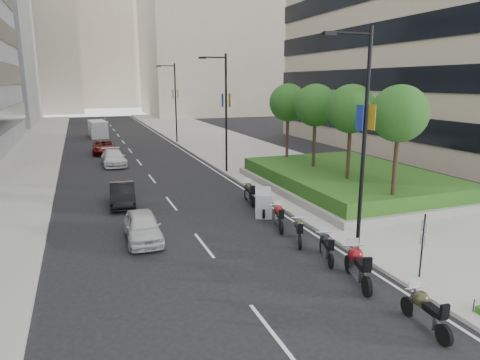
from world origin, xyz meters
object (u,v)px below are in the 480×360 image
motorcycle_3 (299,231)px  delivery_van (98,130)px  motorcycle_4 (279,217)px  car_c (114,158)px  lamp_post_0 (361,131)px  motorcycle_5 (263,203)px  car_a (143,227)px  motorcycle_2 (326,247)px  lamp_post_2 (174,99)px  car_d (104,147)px  car_b (122,194)px  motorcycle_0 (425,311)px  motorcycle_6 (249,193)px  parking_sign (423,242)px  motorcycle_1 (358,266)px  lamp_post_1 (224,108)px

motorcycle_3 → delivery_van: 42.42m
motorcycle_4 → car_c: bearing=34.7°
lamp_post_0 → motorcycle_5: 7.80m
motorcycle_4 → car_a: 6.45m
motorcycle_3 → car_a: 6.97m
motorcycle_2 → motorcycle_5: motorcycle_5 is taller
lamp_post_2 → delivery_van: (-8.17, 8.74, -4.09)m
motorcycle_3 → car_d: car_d is taller
car_b → delivery_van: 33.11m
lamp_post_2 → delivery_van: 12.64m
motorcycle_4 → motorcycle_0: bearing=-162.3°
motorcycle_3 → car_b: size_ratio=0.49×
lamp_post_2 → motorcycle_5: (-1.41, -28.74, -4.43)m
motorcycle_3 → motorcycle_6: 6.66m
parking_sign → motorcycle_5: bearing=102.6°
motorcycle_0 → car_d: bearing=16.6°
motorcycle_5 → motorcycle_2: bearing=-158.9°
lamp_post_2 → motorcycle_5: size_ratio=3.98×
lamp_post_2 → car_a: 31.82m
motorcycle_1 → motorcycle_0: bearing=-162.7°
parking_sign → motorcycle_5: parking_sign is taller
car_a → motorcycle_3: bearing=-20.9°
motorcycle_4 → lamp_post_0: bearing=-140.6°
car_d → motorcycle_3: bearing=-74.5°
lamp_post_1 → lamp_post_2: same height
lamp_post_0 → lamp_post_1: 17.00m
motorcycle_6 → car_a: (-6.72, -3.95, 0.03)m
lamp_post_2 → car_a: (-8.03, -30.47, -4.42)m
motorcycle_2 → car_d: bearing=30.9°
motorcycle_3 → car_a: bearing=91.5°
lamp_post_1 → motorcycle_2: lamp_post_1 is taller
motorcycle_0 → motorcycle_1: 3.10m
lamp_post_2 → car_a: lamp_post_2 is taller
motorcycle_3 → car_b: 11.07m
lamp_post_1 → motorcycle_0: 22.97m
car_a → delivery_van: size_ratio=0.74×
car_c → delivery_van: (-0.33, 20.40, 0.32)m
car_b → delivery_van: (0.16, 33.11, 0.33)m
car_a → delivery_van: (-0.14, 39.20, 0.33)m
motorcycle_1 → car_a: 9.47m
motorcycle_1 → delivery_van: (-6.61, 46.12, 0.31)m
motorcycle_4 → motorcycle_6: (0.30, 4.60, 0.04)m
motorcycle_0 → motorcycle_4: motorcycle_0 is taller
motorcycle_6 → car_a: car_a is taller
parking_sign → motorcycle_6: parking_sign is taller
car_a → car_b: bearing=94.7°
lamp_post_0 → parking_sign: (0.66, -3.00, -3.61)m
parking_sign → car_b: bearing=123.4°
parking_sign → delivery_van: parking_sign is taller
motorcycle_3 → motorcycle_4: bearing=24.4°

